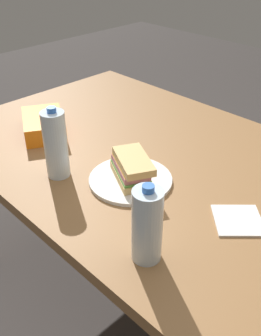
% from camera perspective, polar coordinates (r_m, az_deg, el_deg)
% --- Properties ---
extents(ground_plane, '(8.00, 8.00, 0.00)m').
position_cam_1_polar(ground_plane, '(1.84, 4.52, -19.84)').
color(ground_plane, '#383330').
extents(dining_table, '(1.72, 1.00, 0.76)m').
position_cam_1_polar(dining_table, '(1.37, 5.74, -2.50)').
color(dining_table, olive).
rests_on(dining_table, ground_plane).
extents(paper_plate, '(0.27, 0.27, 0.01)m').
position_cam_1_polar(paper_plate, '(1.23, 0.00, -1.72)').
color(paper_plate, white).
rests_on(paper_plate, dining_table).
extents(sandwich, '(0.21, 0.16, 0.08)m').
position_cam_1_polar(sandwich, '(1.20, 0.14, 0.03)').
color(sandwich, '#DBB26B').
rests_on(sandwich, paper_plate).
extents(chip_bag, '(0.27, 0.24, 0.07)m').
position_cam_1_polar(chip_bag, '(1.54, -12.69, 6.27)').
color(chip_bag, orange).
rests_on(chip_bag, dining_table).
extents(water_bottle_tall, '(0.07, 0.07, 0.22)m').
position_cam_1_polar(water_bottle_tall, '(0.92, 2.47, -8.44)').
color(water_bottle_tall, silver).
rests_on(water_bottle_tall, dining_table).
extents(water_bottle_spare, '(0.07, 0.07, 0.24)m').
position_cam_1_polar(water_bottle_spare, '(1.23, -10.98, 3.42)').
color(water_bottle_spare, silver).
rests_on(water_bottle_spare, dining_table).
extents(paper_napkin, '(0.18, 0.18, 0.01)m').
position_cam_1_polar(paper_napkin, '(1.12, 15.58, -7.43)').
color(paper_napkin, white).
rests_on(paper_napkin, dining_table).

